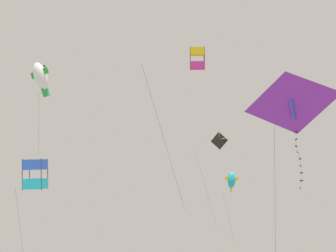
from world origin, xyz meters
The scene contains 6 objects.
kite_delta_near_right centered at (-7.42, -3.23, 39.52)m, with size 3.62×2.84×8.62m.
kite_box_highest centered at (2.88, 7.29, 37.28)m, with size 2.28×1.88×6.71m.
kite_fish_near_left centered at (6.70, 7.04, 45.35)m, with size 1.76×1.96×6.54m.
kite_diamond_far_centre centered at (7.41, -7.65, 42.71)m, with size 2.77×2.56×7.33m.
kite_fish_mid_left centered at (6.06, -7.84, 39.19)m, with size 1.29×1.06×5.41m.
kite_box_upper_right centered at (-5.22, 0.86, 42.14)m, with size 3.78×3.49×7.97m.
Camera 1 is at (-24.98, 11.24, 30.14)m, focal length 51.66 mm.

